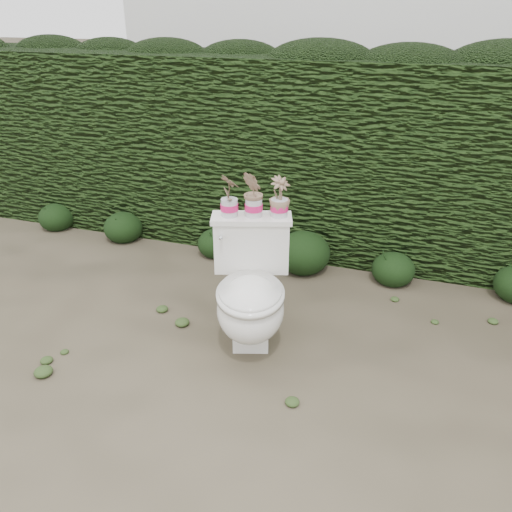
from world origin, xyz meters
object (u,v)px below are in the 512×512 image
(toilet, at_px, (251,294))
(potted_plant_center, at_px, (254,195))
(potted_plant_left, at_px, (229,196))
(potted_plant_right, at_px, (280,198))

(toilet, relative_size, potted_plant_center, 2.85)
(potted_plant_left, height_order, potted_plant_right, potted_plant_left)
(potted_plant_center, bearing_deg, toilet, -14.72)
(toilet, distance_m, potted_plant_left, 0.61)
(potted_plant_left, distance_m, potted_plant_center, 0.15)
(toilet, xyz_separation_m, potted_plant_left, (-0.20, 0.19, 0.55))
(potted_plant_right, bearing_deg, toilet, -163.81)
(toilet, relative_size, potted_plant_right, 3.32)
(potted_plant_left, xyz_separation_m, potted_plant_right, (0.29, 0.09, -0.01))
(toilet, bearing_deg, potted_plant_right, 54.38)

